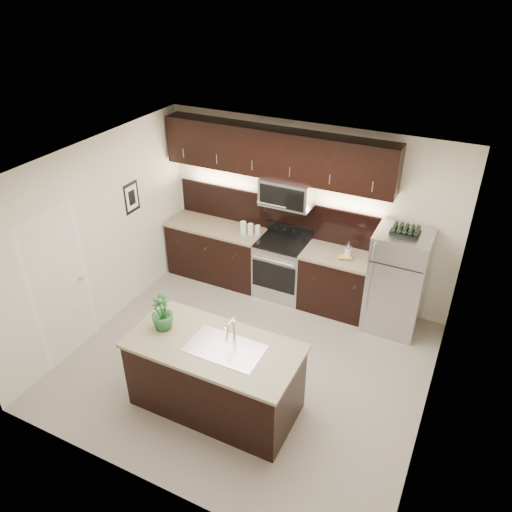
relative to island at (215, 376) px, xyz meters
The scene contains 12 objects.
ground 0.93m from the island, 89.66° to the left, with size 4.50×4.50×0.00m, color gray.
room_walls 1.44m from the island, 97.97° to the left, with size 4.52×4.02×2.71m.
counter_run 2.53m from the island, 100.28° to the left, with size 3.51×0.65×0.94m.
upper_fixtures 3.14m from the island, 99.16° to the left, with size 3.49×0.40×1.66m.
island is the anchor object (origin of this frame).
sink_faucet 0.51m from the island, ahead, with size 0.84×0.50×0.28m.
refrigerator 2.87m from the island, 58.08° to the left, with size 0.74×0.67×1.53m, color #B2B2B7.
wine_rack 3.06m from the island, 58.08° to the left, with size 0.38×0.23×0.09m.
plant 0.97m from the island, behind, with size 0.26×0.26×0.46m, color #225526.
canisters 2.66m from the island, 108.20° to the left, with size 0.29×0.18×0.21m.
french_press 2.62m from the island, 72.25° to the left, with size 0.09×0.09×0.27m.
bananas 2.55m from the island, 73.79° to the left, with size 0.20×0.15×0.06m, color gold.
Camera 1 is at (2.28, -4.39, 4.63)m, focal length 35.00 mm.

